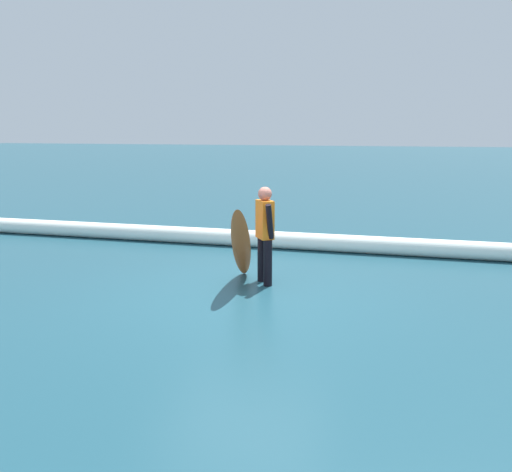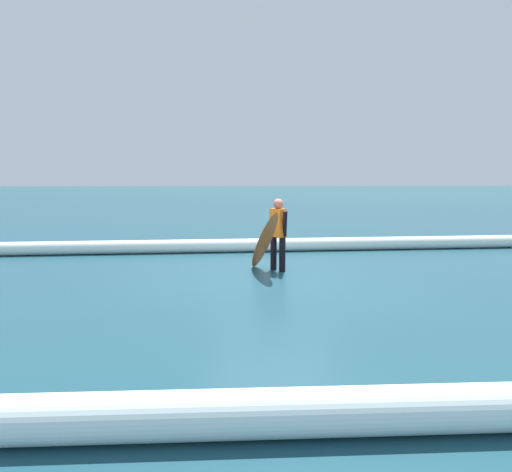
% 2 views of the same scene
% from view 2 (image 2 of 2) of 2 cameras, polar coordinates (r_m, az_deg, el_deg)
% --- Properties ---
extents(ground_plane, '(168.77, 168.77, 0.00)m').
position_cam_2_polar(ground_plane, '(9.44, 2.20, -5.15)').
color(ground_plane, '#1B4453').
extents(surfer, '(0.37, 0.52, 1.57)m').
position_cam_2_polar(surfer, '(9.96, 2.75, 0.67)').
color(surfer, black).
rests_on(surfer, ground_plane).
extents(surfboard, '(0.69, 1.50, 1.37)m').
position_cam_2_polar(surfboard, '(9.72, 1.02, -0.74)').
color(surfboard, '#E55926').
rests_on(surfboard, ground_plane).
extents(wave_crest_foreground, '(20.54, 1.54, 0.36)m').
position_cam_2_polar(wave_crest_foreground, '(12.83, 7.42, -1.02)').
color(wave_crest_foreground, white).
rests_on(wave_crest_foreground, ground_plane).
extents(wave_crest_midground, '(19.69, 0.56, 0.39)m').
position_cam_2_polar(wave_crest_midground, '(4.45, 28.23, -18.23)').
color(wave_crest_midground, white).
rests_on(wave_crest_midground, ground_plane).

